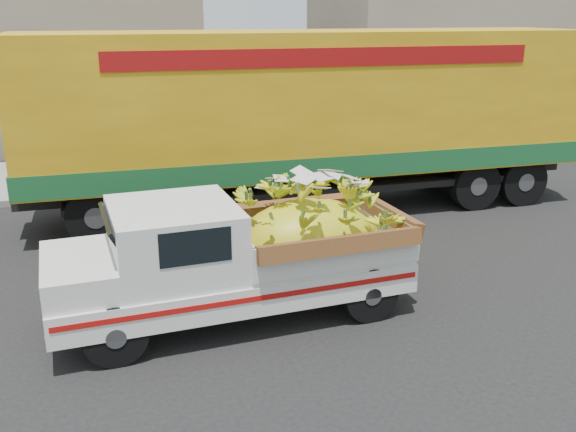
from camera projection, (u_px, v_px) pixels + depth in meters
name	position (u px, v px, depth m)	size (l,w,h in m)	color
ground	(304.00, 291.00, 10.03)	(100.00, 100.00, 0.00)	black
curb	(212.00, 185.00, 15.87)	(60.00, 0.25, 0.15)	gray
sidewalk	(196.00, 167.00, 17.76)	(60.00, 4.00, 0.14)	gray
building_right	(484.00, 40.00, 27.44)	(14.00, 6.00, 6.00)	gray
pickup_truck	(257.00, 252.00, 9.05)	(4.99, 1.91, 1.74)	black
semi_trailer	(311.00, 113.00, 13.55)	(12.03, 3.10, 3.80)	black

